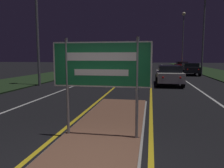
# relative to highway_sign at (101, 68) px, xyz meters

# --- Properties ---
(median_island) EXTENTS (2.07, 9.59, 0.10)m
(median_island) POSITION_rel_highway_sign_xyz_m (0.00, 0.00, -1.75)
(median_island) COLOR #999993
(median_island) RESTS_ON ground_plane
(verge_left) EXTENTS (5.00, 100.00, 0.08)m
(verge_left) POSITION_rel_highway_sign_xyz_m (-9.50, 18.43, -1.75)
(verge_left) COLOR #1E3319
(verge_left) RESTS_ON ground_plane
(centre_line_yellow_left) EXTENTS (0.12, 70.00, 0.01)m
(centre_line_yellow_left) POSITION_rel_highway_sign_xyz_m (-1.23, 23.43, -1.79)
(centre_line_yellow_left) COLOR gold
(centre_line_yellow_left) RESTS_ON ground_plane
(centre_line_yellow_right) EXTENTS (0.12, 70.00, 0.01)m
(centre_line_yellow_right) POSITION_rel_highway_sign_xyz_m (1.23, 23.43, -1.79)
(centre_line_yellow_right) COLOR gold
(centre_line_yellow_right) RESTS_ON ground_plane
(lane_line_white_left) EXTENTS (0.12, 70.00, 0.01)m
(lane_line_white_left) POSITION_rel_highway_sign_xyz_m (-4.20, 23.43, -1.79)
(lane_line_white_left) COLOR silver
(lane_line_white_left) RESTS_ON ground_plane
(lane_line_white_right) EXTENTS (0.12, 70.00, 0.01)m
(lane_line_white_right) POSITION_rel_highway_sign_xyz_m (4.20, 23.43, -1.79)
(lane_line_white_right) COLOR silver
(lane_line_white_right) RESTS_ON ground_plane
(edge_line_white_left) EXTENTS (0.10, 70.00, 0.01)m
(edge_line_white_left) POSITION_rel_highway_sign_xyz_m (-7.20, 23.43, -1.79)
(edge_line_white_left) COLOR silver
(edge_line_white_left) RESTS_ON ground_plane
(edge_line_white_right) EXTENTS (0.10, 70.00, 0.01)m
(edge_line_white_right) POSITION_rel_highway_sign_xyz_m (7.20, 23.43, -1.79)
(edge_line_white_right) COLOR silver
(edge_line_white_right) RESTS_ON ground_plane
(highway_sign) EXTENTS (2.42, 0.07, 2.42)m
(highway_sign) POSITION_rel_highway_sign_xyz_m (0.00, 0.00, 0.00)
(highway_sign) COLOR gray
(highway_sign) RESTS_ON median_island
(streetlight_right_near) EXTENTS (0.64, 0.64, 8.72)m
(streetlight_right_near) POSITION_rel_highway_sign_xyz_m (6.64, 19.94, 4.43)
(streetlight_right_near) COLOR gray
(streetlight_right_near) RESTS_ON ground_plane
(streetlight_right_far) EXTENTS (0.55, 0.55, 9.20)m
(streetlight_right_far) POSITION_rel_highway_sign_xyz_m (6.21, 32.24, 4.28)
(streetlight_right_far) COLOR gray
(streetlight_right_far) RESTS_ON ground_plane
(car_receding_0) EXTENTS (1.89, 4.53, 1.44)m
(car_receding_0) POSITION_rel_highway_sign_xyz_m (2.52, 11.46, -1.02)
(car_receding_0) COLOR silver
(car_receding_0) RESTS_ON ground_plane
(car_receding_1) EXTENTS (1.92, 4.05, 1.40)m
(car_receding_1) POSITION_rel_highway_sign_xyz_m (5.57, 20.93, -1.04)
(car_receding_1) COLOR black
(car_receding_1) RESTS_ON ground_plane
(car_receding_2) EXTENTS (1.87, 4.45, 1.38)m
(car_receding_2) POSITION_rel_highway_sign_xyz_m (5.84, 29.93, -1.05)
(car_receding_2) COLOR maroon
(car_receding_2) RESTS_ON ground_plane
(car_approaching_0) EXTENTS (1.91, 4.82, 1.36)m
(car_approaching_0) POSITION_rel_highway_sign_xyz_m (-2.48, 12.53, -1.07)
(car_approaching_0) COLOR navy
(car_approaching_0) RESTS_ON ground_plane
(car_approaching_1) EXTENTS (1.95, 4.58, 1.52)m
(car_approaching_1) POSITION_rel_highway_sign_xyz_m (-2.59, 24.33, -0.99)
(car_approaching_1) COLOR navy
(car_approaching_1) RESTS_ON ground_plane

